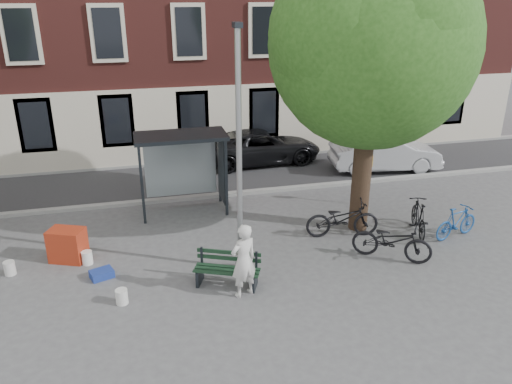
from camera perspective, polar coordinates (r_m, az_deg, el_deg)
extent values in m
plane|color=#4C4C4F|center=(13.20, -1.77, -8.68)|extent=(90.00, 90.00, 0.00)
cube|color=#28282B|center=(19.47, -6.22, 1.58)|extent=(40.00, 4.00, 0.01)
cube|color=gray|center=(17.60, -5.28, -0.43)|extent=(40.00, 0.25, 0.12)
cube|color=gray|center=(21.33, -7.00, 3.52)|extent=(40.00, 0.25, 0.12)
cylinder|color=#9EA0A3|center=(11.96, -1.94, 3.80)|extent=(0.14, 0.14, 6.00)
cylinder|color=#9EA0A3|center=(13.14, -1.78, -8.22)|extent=(0.28, 0.28, 0.24)
cube|color=#1E2328|center=(11.40, -2.14, 18.55)|extent=(0.18, 0.35, 0.12)
cylinder|color=black|center=(15.00, 11.97, 1.87)|extent=(0.56, 0.56, 3.40)
sphere|color=#255118|center=(14.20, 13.17, 16.04)|extent=(5.60, 5.60, 5.60)
sphere|color=#255118|center=(14.94, 15.87, 17.99)|extent=(3.92, 3.92, 3.92)
sphere|color=#255118|center=(13.57, 10.71, 17.25)|extent=(4.20, 4.20, 4.20)
sphere|color=#255118|center=(13.46, 15.98, 18.07)|extent=(3.64, 3.64, 3.64)
cube|color=#1E2328|center=(15.51, -12.90, 0.69)|extent=(0.08, 0.08, 2.50)
cube|color=#1E2328|center=(15.74, -3.43, 1.54)|extent=(0.08, 0.08, 2.50)
cube|color=#1E2328|center=(16.64, -13.05, 2.13)|extent=(0.08, 0.08, 2.50)
cube|color=#1E2328|center=(16.86, -4.20, 2.91)|extent=(0.08, 0.08, 2.50)
cube|color=#1E2328|center=(15.74, -8.63, 6.34)|extent=(2.85, 1.45, 0.12)
cube|color=#8C999E|center=(16.66, -8.62, 2.94)|extent=(2.34, 0.04, 2.00)
cube|color=#1E2328|center=(16.26, -3.84, 2.66)|extent=(0.12, 1.14, 2.12)
cube|color=#D84C19|center=(16.27, -3.59, 2.68)|extent=(0.02, 0.90, 1.62)
imported|color=silver|center=(11.67, -1.43, -7.86)|extent=(0.78, 0.65, 1.84)
cube|color=#1E2328|center=(12.55, -6.44, -9.47)|extent=(0.27, 0.49, 0.41)
cube|color=#1E2328|center=(12.27, -0.15, -10.11)|extent=(0.27, 0.49, 0.41)
cube|color=#16311E|center=(12.14, -3.53, -9.30)|extent=(1.51, 0.75, 0.04)
cube|color=#16311E|center=(12.28, -3.36, -8.91)|extent=(1.51, 0.75, 0.04)
cube|color=#16311E|center=(12.42, -3.18, -8.52)|extent=(1.51, 0.75, 0.04)
cube|color=#16311E|center=(12.40, -3.11, -7.58)|extent=(1.49, 0.69, 0.09)
cube|color=#16311E|center=(12.32, -3.12, -6.91)|extent=(1.49, 0.69, 0.09)
imported|color=black|center=(14.80, 9.84, -3.02)|extent=(2.23, 1.07, 1.12)
imported|color=navy|center=(15.67, 21.96, -3.21)|extent=(1.68, 0.86, 0.97)
imported|color=black|center=(13.85, 15.27, -5.36)|extent=(2.15, 1.80, 1.11)
imported|color=black|center=(15.52, 18.11, -2.76)|extent=(1.04, 1.81, 1.05)
imported|color=black|center=(21.06, 0.61, 5.26)|extent=(5.10, 2.56, 1.39)
imported|color=#B3B5BC|center=(20.74, 14.53, 4.36)|extent=(4.53, 2.11, 1.44)
cube|color=#9F2C15|center=(14.27, -20.74, -5.69)|extent=(1.06, 0.90, 0.90)
cube|color=navy|center=(13.33, -17.21, -8.93)|extent=(0.65, 0.56, 0.20)
cylinder|color=silver|center=(12.15, -15.10, -11.47)|extent=(0.34, 0.34, 0.36)
cylinder|color=white|center=(14.03, -18.74, -7.12)|extent=(0.32, 0.32, 0.36)
cylinder|color=silver|center=(14.29, -26.33, -7.81)|extent=(0.33, 0.33, 0.36)
cylinder|color=#9EA0A3|center=(17.05, 12.61, 1.17)|extent=(0.04, 0.04, 1.67)
cube|color=gold|center=(16.83, 12.81, 3.38)|extent=(0.30, 0.09, 0.39)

